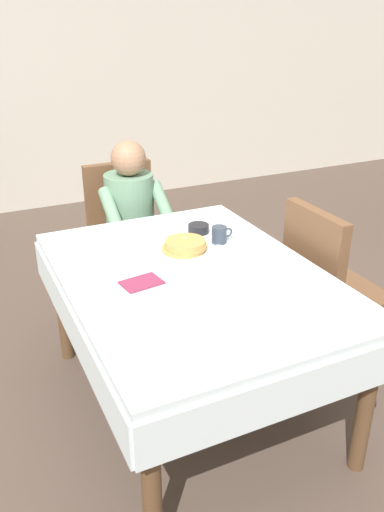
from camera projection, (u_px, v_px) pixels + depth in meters
The scene contains 15 objects.
ground_plane at pixel (192, 403), 2.65m from camera, with size 14.00×14.00×0.00m, color brown.
back_wall at pixel (32, 36), 4.77m from camera, with size 12.00×0.16×3.20m, color beige.
dining_table_main at pixel (192, 290), 2.38m from camera, with size 1.12×1.52×0.74m.
chair_diner at pixel (125, 227), 3.42m from camera, with size 0.44×0.45×0.93m.
diner_person at pixel (132, 214), 3.23m from camera, with size 0.40×0.43×1.12m.
chair_right_side at pixel (326, 280), 2.73m from camera, with size 0.45×0.44×0.93m.
plate_breakfast at pixel (185, 251), 2.54m from camera, with size 0.28×0.28×0.02m, color white.
breakfast_stack at pixel (185, 245), 2.52m from camera, with size 0.22×0.21×0.06m.
cup_coffee at pixel (220, 235), 2.64m from camera, with size 0.11×0.08×0.08m.
bowl_butter at pixel (199, 228), 2.76m from camera, with size 0.11×0.11×0.04m, color black.
syrup_pitcher at pixel (121, 241), 2.58m from camera, with size 0.08×0.08×0.07m.
fork_left_of_plate at pixel (149, 261), 2.45m from camera, with size 0.18×0.01×0.01m, color silver.
knife_right_of_plate at pixel (221, 247), 2.60m from camera, with size 0.20×0.01×0.01m, color silver.
spoon_near_edge at pixel (216, 278), 2.29m from camera, with size 0.15×0.01×0.01m, color silver.
napkin_folded at pixel (141, 282), 2.25m from camera, with size 0.17×0.12×0.01m, color #8C2D4C.
Camera 1 is at (-0.90, -1.89, 1.79)m, focal length 36.85 mm.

